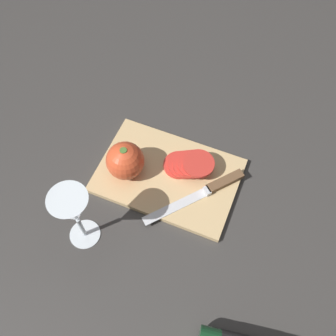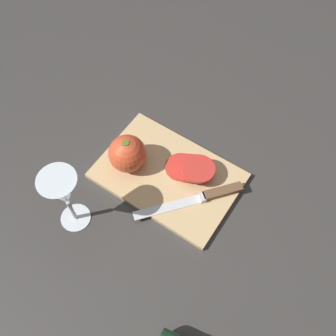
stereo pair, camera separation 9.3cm
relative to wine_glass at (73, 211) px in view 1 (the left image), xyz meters
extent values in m
plane|color=#383533|center=(0.08, 0.20, -0.13)|extent=(3.00, 3.00, 0.00)
cube|color=tan|center=(0.12, 0.21, -0.12)|extent=(0.34, 0.23, 0.01)
cylinder|color=silver|center=(0.00, 0.00, -0.13)|extent=(0.07, 0.07, 0.00)
cylinder|color=silver|center=(0.00, 0.00, -0.09)|extent=(0.01, 0.01, 0.08)
cone|color=silver|center=(0.00, 0.00, 0.01)|extent=(0.08, 0.08, 0.10)
cone|color=#DBCC84|center=(0.00, 0.00, -0.03)|extent=(0.03, 0.03, 0.03)
sphere|color=#DB4C28|center=(0.02, 0.18, -0.07)|extent=(0.09, 0.09, 0.09)
cylinder|color=#47702D|center=(0.02, 0.18, -0.03)|extent=(0.02, 0.02, 0.01)
cube|color=silver|center=(0.17, 0.14, -0.11)|extent=(0.12, 0.14, 0.00)
cube|color=silver|center=(0.22, 0.20, -0.11)|extent=(0.02, 0.02, 0.01)
cube|color=brown|center=(0.25, 0.24, -0.11)|extent=(0.08, 0.09, 0.01)
cylinder|color=red|center=(0.13, 0.24, -0.11)|extent=(0.08, 0.08, 0.01)
cylinder|color=red|center=(0.14, 0.24, -0.10)|extent=(0.08, 0.08, 0.01)
cylinder|color=red|center=(0.16, 0.24, -0.10)|extent=(0.08, 0.08, 0.01)
cylinder|color=red|center=(0.17, 0.25, -0.09)|extent=(0.08, 0.08, 0.01)
cylinder|color=red|center=(0.18, 0.25, -0.08)|extent=(0.08, 0.08, 0.01)
camera|label=1|loc=(0.29, -0.22, 0.72)|focal=42.00mm
camera|label=2|loc=(0.38, -0.18, 0.72)|focal=42.00mm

